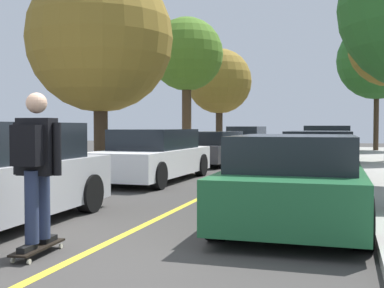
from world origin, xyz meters
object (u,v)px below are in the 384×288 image
Objects in this scene: parked_car_right_nearest at (296,180)px; parked_car_right_near at (319,156)px; parked_car_right_farthest at (333,142)px; street_tree_left_far at (219,81)px; street_tree_right_far at (377,60)px; street_tree_left_near at (187,55)px; parked_car_left_near at (154,156)px; street_tree_left_nearest at (100,40)px; parked_car_right_far at (328,145)px; parked_car_left_far at (212,148)px; skateboarder at (35,160)px; skateboard at (38,248)px; parked_car_left_farthest at (247,141)px.

parked_car_right_near reaches higher than parked_car_right_nearest.
street_tree_left_far is at bearing 168.66° from parked_car_right_farthest.
street_tree_right_far reaches higher than street_tree_left_far.
parked_car_left_near is at bearing -76.88° from street_tree_left_near.
street_tree_left_near is (0.00, 8.29, 0.69)m from street_tree_left_nearest.
street_tree_left_far reaches higher than parked_car_left_near.
street_tree_left_far reaches higher than parked_car_right_far.
street_tree_right_far reaches higher than parked_car_right_farthest.
parked_car_left_far is 0.73× the size of street_tree_left_near.
parked_car_left_far is at bearing 96.96° from skateboarder.
street_tree_left_nearest reaches higher than parked_car_right_farthest.
parked_car_right_near reaches higher than skateboard.
parked_car_right_farthest is at bearing 73.68° from parked_car_left_near.
parked_car_left_farthest is 12.17m from street_tree_left_nearest.
parked_car_right_farthest is (-0.00, 19.00, -0.03)m from parked_car_right_nearest.
parked_car_left_farthest is (-0.00, 12.72, 0.05)m from parked_car_left_near.
parked_car_left_near is 0.66× the size of street_tree_right_far.
street_tree_left_near reaches higher than parked_car_right_farthest.
street_tree_left_far is at bearing 107.51° from parked_car_right_nearest.
parked_car_right_near is 0.69× the size of street_tree_left_nearest.
parked_car_left_near is 0.80× the size of street_tree_left_far.
parked_car_right_far is 0.64× the size of street_tree_left_near.
parked_car_right_near is at bearing -65.96° from street_tree_left_far.
street_tree_left_nearest is (-6.40, -6.41, 3.34)m from parked_car_right_far.
street_tree_right_far is (8.62, 7.01, 0.32)m from street_tree_left_near.
parked_car_right_farthest is 0.78× the size of street_tree_left_far.
parked_car_right_nearest is 0.93× the size of parked_car_right_farthest.
street_tree_left_near is at bearing 103.12° from parked_car_left_near.
street_tree_left_near is 7.41× the size of skateboard.
parked_car_left_far is 10.51m from street_tree_left_far.
street_tree_left_near reaches higher than parked_car_right_near.
parked_car_right_nearest is 3.74m from skateboarder.
parked_car_right_near is 0.60× the size of street_tree_right_far.
street_tree_left_nearest reaches higher than parked_car_right_far.
street_tree_left_far is (-2.22, 2.84, 3.34)m from parked_car_left_farthest.
street_tree_left_far is (-2.22, 15.56, 3.39)m from parked_car_left_near.
skateboarder is (-2.55, -21.71, 0.45)m from parked_car_right_farthest.
parked_car_left_farthest is 5.60m from street_tree_left_near.
parked_car_right_nearest is 5.94m from parked_car_right_near.
parked_car_left_farthest is at bearing 90.00° from parked_car_left_far.
parked_car_right_farthest is 7.38m from street_tree_left_far.
parked_car_left_far is 1.03× the size of parked_car_right_farthest.
skateboarder reaches higher than parked_car_right_farthest.
street_tree_left_near is (-2.22, 3.64, 4.11)m from parked_car_left_far.
parked_car_right_near is 13.06m from parked_car_right_farthest.
skateboarder is at bearing -77.22° from street_tree_left_near.
parked_car_left_farthest is 20.19m from skateboard.
parked_car_left_farthest is 0.68× the size of street_tree_left_near.
skateboarder is (-2.55, -2.71, 0.42)m from parked_car_right_nearest.
parked_car_right_farthest is 0.74× the size of street_tree_left_nearest.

